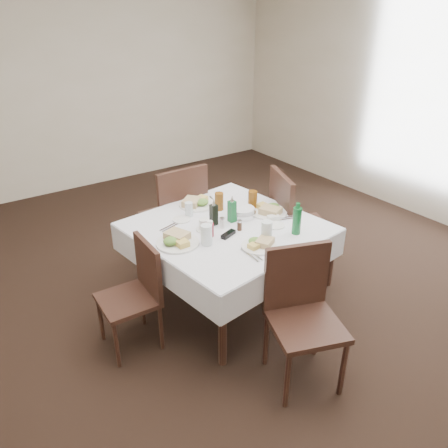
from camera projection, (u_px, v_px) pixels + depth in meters
name	position (u px, v px, depth m)	size (l,w,h in m)	color
ground_plane	(230.00, 315.00, 3.58)	(7.00, 7.00, 0.00)	black
room_shell	(232.00, 103.00, 2.81)	(6.04, 7.04, 2.80)	beige
dining_table	(227.00, 235.00, 3.38)	(1.43, 1.43, 0.76)	black
chair_north	(177.00, 212.00, 3.98)	(0.49, 0.49, 1.03)	black
chair_south	(301.00, 307.00, 2.82)	(0.57, 0.57, 0.93)	black
chair_east	(292.00, 221.00, 3.82)	(0.63, 0.63, 1.03)	black
chair_west	(137.00, 289.00, 3.11)	(0.40, 0.40, 0.82)	black
meal_north	(197.00, 203.00, 3.67)	(0.31, 0.31, 0.07)	white
meal_south	(260.00, 244.00, 3.05)	(0.25, 0.25, 0.05)	white
meal_east	(269.00, 210.00, 3.54)	(0.31, 0.31, 0.07)	white
meal_west	(177.00, 240.00, 3.08)	(0.31, 0.31, 0.07)	white
side_plate_a	(181.00, 220.00, 3.43)	(0.14, 0.14, 0.01)	white
side_plate_b	(275.00, 225.00, 3.34)	(0.14, 0.14, 0.01)	white
water_n	(189.00, 209.00, 3.48)	(0.06, 0.06, 0.12)	silver
water_s	(267.00, 231.00, 3.11)	(0.08, 0.08, 0.15)	silver
water_e	(254.00, 202.00, 3.61)	(0.06, 0.06, 0.11)	silver
water_w	(207.00, 235.00, 3.06)	(0.08, 0.08, 0.15)	silver
iced_tea_a	(219.00, 201.00, 3.58)	(0.07, 0.07, 0.15)	brown
iced_tea_b	(253.00, 200.00, 3.59)	(0.07, 0.07, 0.16)	brown
bread_basket	(242.00, 212.00, 3.48)	(0.21, 0.21, 0.07)	silver
oil_cruet_dark	(214.00, 214.00, 3.33)	(0.05, 0.05, 0.21)	black
oil_cruet_green	(232.00, 210.00, 3.37)	(0.05, 0.05, 0.22)	#13622C
ketchup_bottle	(210.00, 229.00, 3.17)	(0.06, 0.06, 0.12)	maroon
salt_shaker	(222.00, 223.00, 3.30)	(0.04, 0.04, 0.09)	white
pepper_shaker	(240.00, 225.00, 3.26)	(0.04, 0.04, 0.08)	#42281A
coffee_mug	(204.00, 225.00, 3.27)	(0.13, 0.12, 0.09)	white
sunglasses	(228.00, 234.00, 3.19)	(0.14, 0.08, 0.03)	black
green_bottle	(297.00, 220.00, 3.19)	(0.06, 0.06, 0.24)	#13622C
sugar_caddy	(273.00, 218.00, 3.41)	(0.10, 0.08, 0.05)	white
cutlery_n	(211.00, 201.00, 3.76)	(0.10, 0.20, 0.01)	silver
cutlery_s	(252.00, 255.00, 2.95)	(0.06, 0.21, 0.01)	silver
cutlery_e	(286.00, 219.00, 3.45)	(0.20, 0.11, 0.01)	silver
cutlery_w	(169.00, 228.00, 3.31)	(0.17, 0.09, 0.01)	silver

